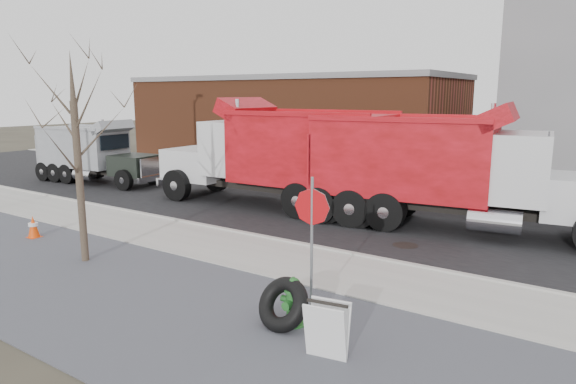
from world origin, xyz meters
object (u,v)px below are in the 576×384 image
Objects in this scene: sandwich_board at (327,330)px; dump_truck_red_a at (445,167)px; truck_tire at (283,304)px; dump_truck_red_b at (281,153)px; dump_truck_grey at (94,151)px; stop_sign at (312,221)px; fire_hydrant at (293,303)px.

dump_truck_red_a is at bearing 87.11° from sandwich_board.
dump_truck_red_b is at bearing 125.14° from truck_tire.
dump_truck_grey reaches higher than truck_tire.
sandwich_board is 19.32m from dump_truck_grey.
dump_truck_red_b is (-5.79, 8.23, 1.57)m from truck_tire.
stop_sign is 9.33m from dump_truck_red_b.
dump_truck_red_b is 10.46m from dump_truck_grey.
dump_truck_grey reaches higher than sandwich_board.
dump_truck_red_b reaches higher than dump_truck_red_a.
dump_truck_red_a is at bearing 91.00° from fire_hydrant.
truck_tire is at bearing 146.69° from sandwich_board.
sandwich_board is 11.32m from dump_truck_red_b.
dump_truck_red_b is at bearing 175.85° from dump_truck_red_a.
stop_sign reaches higher than fire_hydrant.
sandwich_board is (1.12, -0.73, 0.08)m from fire_hydrant.
stop_sign reaches higher than truck_tire.
dump_truck_grey is at bearing 0.64° from dump_truck_red_b.
stop_sign is at bearing 126.48° from dump_truck_red_b.
dump_truck_grey is (-16.31, 7.54, 1.08)m from fire_hydrant.
dump_truck_grey is at bearing 175.67° from dump_truck_red_a.
truck_tire is 8.68m from dump_truck_red_a.
fire_hydrant is 0.09× the size of dump_truck_red_a.
fire_hydrant is 0.21m from truck_tire.
truck_tire is at bearing -98.21° from dump_truck_red_a.
fire_hydrant is at bearing -30.46° from dump_truck_grey.
dump_truck_red_b reaches higher than dump_truck_grey.
sandwich_board is at bearing -31.51° from fire_hydrant.
dump_truck_red_b is at bearing 127.67° from fire_hydrant.
dump_truck_red_b is (-5.95, -0.31, 0.05)m from dump_truck_red_a.
dump_truck_red_b is at bearing 119.12° from sandwich_board.
stop_sign is 0.27× the size of dump_truck_red_a.
dump_truck_red_a is at bearing -2.82° from dump_truck_grey.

